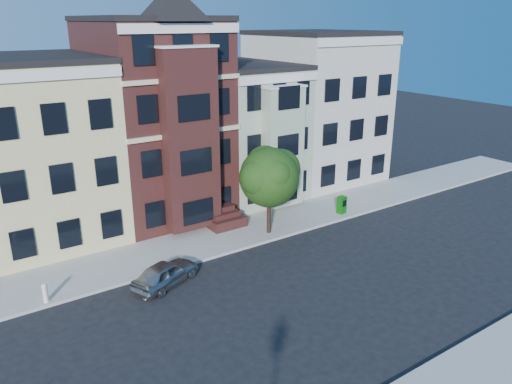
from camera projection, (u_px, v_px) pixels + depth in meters
ground at (295, 305)px, 22.31m from camera, size 120.00×120.00×0.00m
far_sidewalk at (207, 241)px, 28.52m from camera, size 60.00×4.00×0.15m
house_yellow at (40, 152)px, 28.22m from camera, size 7.00×9.00×10.00m
house_brown at (154, 121)px, 31.64m from camera, size 7.00×9.00×12.00m
house_green at (240, 132)px, 35.60m from camera, size 6.00×9.00×9.00m
house_cream at (315, 108)px, 39.02m from camera, size 8.00×9.00×11.00m
street_tree at (269, 181)px, 28.51m from camera, size 6.10×6.10×6.36m
parked_car at (165, 273)px, 23.81m from camera, size 3.87×2.70×1.22m
newspaper_box at (342, 205)px, 32.31m from camera, size 0.58×0.54×1.13m
fire_hydrant at (45, 295)px, 22.17m from camera, size 0.29×0.29×0.71m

